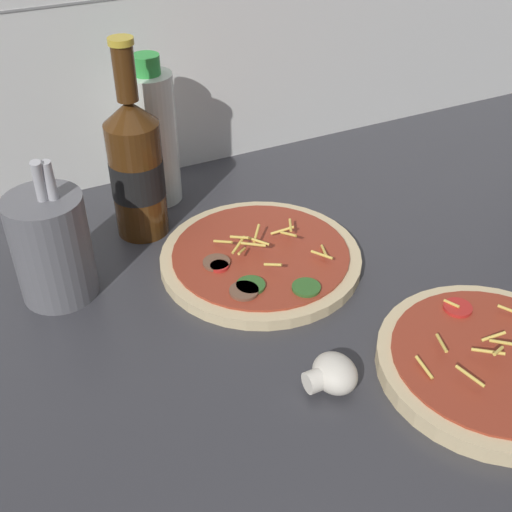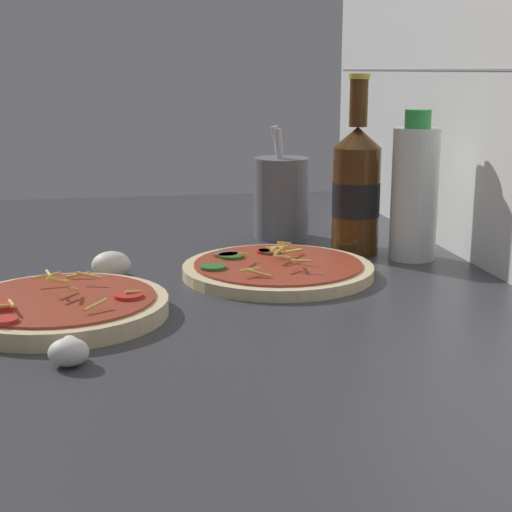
# 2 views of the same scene
# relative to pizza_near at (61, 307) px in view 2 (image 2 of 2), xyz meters

# --- Properties ---
(counter_slab) EXTENTS (1.60, 0.90, 0.03)m
(counter_slab) POSITION_rel_pizza_near_xyz_m (-0.06, 0.12, -0.02)
(counter_slab) COLOR #38383D
(counter_slab) RESTS_ON ground
(pizza_near) EXTENTS (0.24, 0.24, 0.05)m
(pizza_near) POSITION_rel_pizza_near_xyz_m (0.00, 0.00, 0.00)
(pizza_near) COLOR beige
(pizza_near) RESTS_ON counter_slab
(pizza_far) EXTENTS (0.26, 0.26, 0.05)m
(pizza_far) POSITION_rel_pizza_near_xyz_m (-0.14, 0.28, -0.00)
(pizza_far) COLOR beige
(pizza_far) RESTS_ON counter_slab
(beer_bottle) EXTENTS (0.07, 0.07, 0.27)m
(beer_bottle) POSITION_rel_pizza_near_xyz_m (-0.25, 0.42, 0.09)
(beer_bottle) COLOR #47280F
(beer_bottle) RESTS_ON counter_slab
(oil_bottle) EXTENTS (0.07, 0.07, 0.22)m
(oil_bottle) POSITION_rel_pizza_near_xyz_m (-0.20, 0.50, 0.09)
(oil_bottle) COLOR silver
(oil_bottle) RESTS_ON counter_slab
(mushroom_left) EXTENTS (0.04, 0.04, 0.03)m
(mushroom_left) POSITION_rel_pizza_near_xyz_m (0.16, 0.02, 0.00)
(mushroom_left) COLOR white
(mushroom_left) RESTS_ON counter_slab
(mushroom_right) EXTENTS (0.06, 0.05, 0.04)m
(mushroom_right) POSITION_rel_pizza_near_xyz_m (-0.16, 0.06, 0.01)
(mushroom_right) COLOR white
(mushroom_right) RESTS_ON counter_slab
(utensil_crock) EXTENTS (0.09, 0.09, 0.19)m
(utensil_crock) POSITION_rel_pizza_near_xyz_m (-0.38, 0.34, 0.06)
(utensil_crock) COLOR slate
(utensil_crock) RESTS_ON counter_slab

